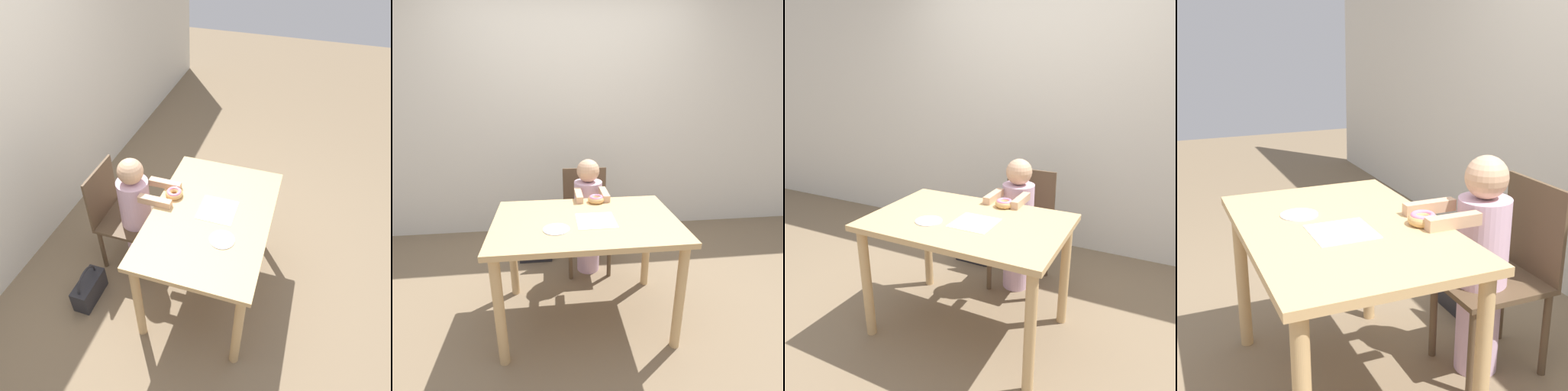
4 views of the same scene
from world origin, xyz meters
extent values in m
plane|color=#7A664C|center=(0.00, 0.00, 0.00)|extent=(12.00, 12.00, 0.00)
cube|color=tan|center=(0.00, 0.00, 0.74)|extent=(1.17, 0.78, 0.03)
cylinder|color=tan|center=(-0.53, -0.33, 0.36)|extent=(0.06, 0.06, 0.72)
cylinder|color=tan|center=(0.53, -0.33, 0.36)|extent=(0.06, 0.06, 0.72)
cylinder|color=tan|center=(-0.53, 0.33, 0.36)|extent=(0.06, 0.06, 0.72)
cylinder|color=tan|center=(0.53, 0.33, 0.36)|extent=(0.06, 0.06, 0.72)
cube|color=brown|center=(0.09, 0.66, 0.42)|extent=(0.39, 0.45, 0.03)
cube|color=brown|center=(0.09, 0.88, 0.65)|extent=(0.39, 0.02, 0.43)
cylinder|color=brown|center=(-0.08, 0.47, 0.20)|extent=(0.04, 0.04, 0.41)
cylinder|color=brown|center=(0.25, 0.47, 0.20)|extent=(0.04, 0.04, 0.41)
cylinder|color=brown|center=(-0.08, 0.86, 0.20)|extent=(0.04, 0.04, 0.41)
cylinder|color=brown|center=(0.25, 0.86, 0.20)|extent=(0.04, 0.04, 0.41)
cylinder|color=silver|center=(0.09, 0.61, 0.22)|extent=(0.20, 0.20, 0.43)
cylinder|color=silver|center=(0.09, 0.61, 0.63)|extent=(0.23, 0.23, 0.39)
sphere|color=tan|center=(0.09, 0.61, 0.92)|extent=(0.19, 0.19, 0.19)
cube|color=tan|center=(-0.01, 0.40, 0.78)|extent=(0.05, 0.24, 0.05)
cube|color=tan|center=(0.19, 0.40, 0.78)|extent=(0.05, 0.24, 0.05)
torus|color=tan|center=(0.11, 0.30, 0.78)|extent=(0.12, 0.12, 0.04)
torus|color=pink|center=(0.11, 0.30, 0.79)|extent=(0.10, 0.10, 0.02)
cube|color=white|center=(0.06, -0.03, 0.76)|extent=(0.24, 0.24, 0.00)
cube|color=#232328|center=(-0.39, 0.82, 0.10)|extent=(0.30, 0.13, 0.19)
torus|color=#232328|center=(-0.39, 0.82, 0.19)|extent=(0.24, 0.02, 0.24)
cylinder|color=silver|center=(-0.19, -0.13, 0.76)|extent=(0.16, 0.16, 0.01)
camera|label=1|loc=(-1.76, -0.46, 2.50)|focal=35.00mm
camera|label=2|loc=(-0.20, -1.76, 1.55)|focal=28.00mm
camera|label=3|loc=(1.01, -1.84, 1.61)|focal=35.00mm
camera|label=4|loc=(1.91, -0.68, 1.51)|focal=50.00mm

